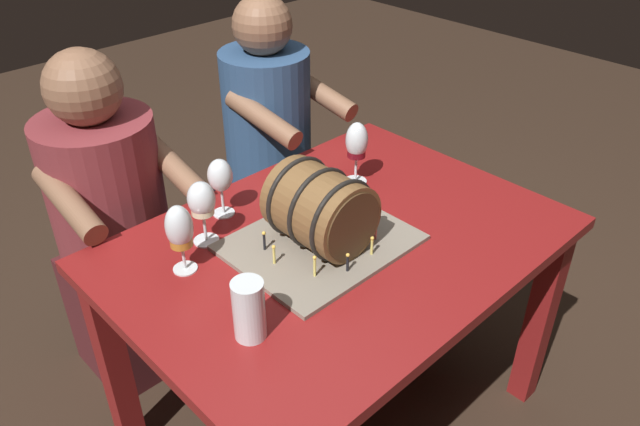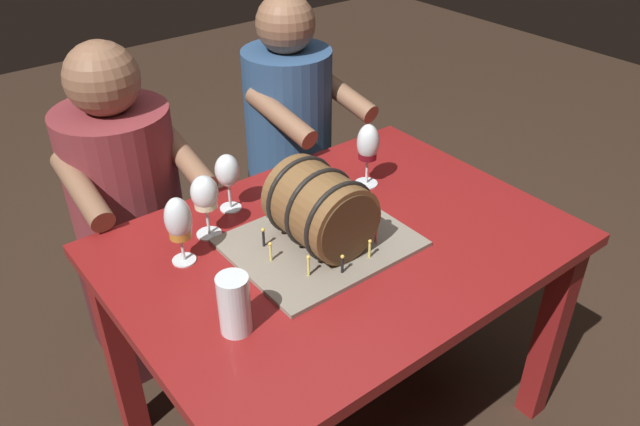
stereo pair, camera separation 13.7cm
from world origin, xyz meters
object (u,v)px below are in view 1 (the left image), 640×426
Objects in this scene: dining_table at (338,272)px; wine_glass_amber at (180,230)px; barrel_cake at (320,213)px; person_seated_right at (270,168)px; person_seated_left at (116,235)px; wine_glass_white at (202,202)px; wine_glass_red at (357,144)px; beer_pint at (249,311)px; wine_glass_empty at (220,177)px.

wine_glass_amber reaches higher than dining_table.
barrel_cake is 0.39× the size of person_seated_right.
person_seated_left is (0.05, 0.51, -0.30)m from wine_glass_amber.
person_seated_left is (-0.27, 0.67, -0.28)m from barrel_cake.
wine_glass_white is at bearing 133.30° from barrel_cake.
person_seated_right reaches higher than wine_glass_red.
barrel_cake is at bearing -26.53° from wine_glass_amber.
beer_pint is at bearing -110.52° from wine_glass_white.
barrel_cake is at bearing -72.28° from wine_glass_empty.
wine_glass_amber is (-0.11, -0.06, -0.00)m from wine_glass_white.
wine_glass_red reaches higher than beer_pint.
wine_glass_empty is 0.93× the size of wine_glass_amber.
wine_glass_red is at bearing 27.63° from barrel_cake.
person_seated_left reaches higher than beer_pint.
person_seated_left is (-0.06, 0.45, -0.31)m from wine_glass_white.
person_seated_left reaches higher than dining_table.
person_seated_right reaches higher than dining_table.
wine_glass_amber is 0.30m from beer_pint.
wine_glass_empty is at bearing 161.06° from wine_glass_red.
wine_glass_white is 0.52m from wine_glass_red.
dining_table is 6.57× the size of wine_glass_white.
wine_glass_white is at bearing -146.28° from wine_glass_empty.
wine_glass_white is 1.24× the size of beer_pint.
barrel_cake reaches higher than dining_table.
wine_glass_white is 0.55m from person_seated_left.
person_seated_right is (0.72, 0.81, -0.25)m from beer_pint.
person_seated_right is at bearing -0.02° from person_seated_left.
person_seated_right is (0.38, 0.67, -0.28)m from barrel_cake.
wine_glass_red is at bearing -98.07° from person_seated_right.
person_seated_left is at bearing 111.87° from barrel_cake.
wine_glass_red is 0.72m from beer_pint.
wine_glass_amber is at bearing -95.54° from person_seated_left.
beer_pint is (-0.65, -0.30, -0.06)m from wine_glass_red.
dining_table is 0.76m from person_seated_left.
beer_pint is at bearing -131.85° from person_seated_right.
barrel_cake is 0.31m from wine_glass_empty.
barrel_cake reaches higher than wine_glass_red.
dining_table is at bearing -17.04° from barrel_cake.
person_seated_left reaches higher than wine_glass_amber.
wine_glass_amber is 0.60m from person_seated_left.
person_seated_right is at bearing 38.06° from wine_glass_empty.
barrel_cake reaches higher than wine_glass_empty.
wine_glass_empty is at bearing 60.29° from beer_pint.
wine_glass_empty is (-0.40, 0.14, -0.01)m from wine_glass_red.
dining_table is at bearing -42.13° from wine_glass_white.
wine_glass_amber reaches higher than wine_glass_white.
person_seated_left is 0.97× the size of person_seated_right.
person_seated_left is (0.08, 0.81, -0.25)m from beer_pint.
beer_pint is at bearing -95.32° from person_seated_left.
wine_glass_amber is (-0.22, -0.14, -0.00)m from wine_glass_empty.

